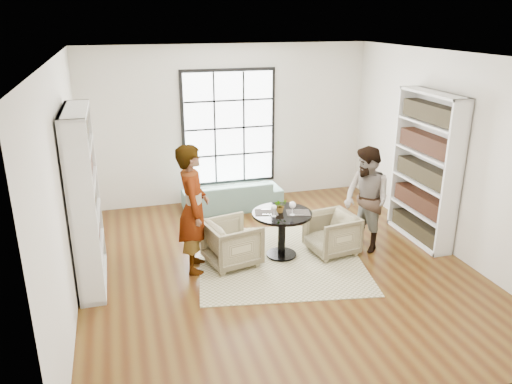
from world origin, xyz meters
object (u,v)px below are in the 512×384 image
object	(u,v)px
armchair_right	(332,234)
person_left	(193,209)
person_right	(366,200)
flower_centerpiece	(280,205)
armchair_left	(232,243)
pedestal_table	(282,225)
wine_glass_left	(274,208)
sofa	(232,195)
wine_glass_right	(293,205)

from	to	relation	value
armchair_right	person_left	bearing A→B (deg)	-99.67
person_left	person_right	size ratio (longest dim) A/B	1.13
flower_centerpiece	armchair_left	bearing A→B (deg)	-175.43
pedestal_table	armchair_right	xyz separation A→B (m)	(0.78, -0.10, -0.20)
pedestal_table	person_right	world-z (taller)	person_right
person_left	wine_glass_left	xyz separation A→B (m)	(1.16, -0.08, -0.08)
person_left	wine_glass_left	bearing A→B (deg)	-84.87
pedestal_table	armchair_right	distance (m)	0.81
wine_glass_left	sofa	bearing A→B (deg)	92.44
wine_glass_right	flower_centerpiece	world-z (taller)	wine_glass_right
person_left	wine_glass_right	size ratio (longest dim) A/B	8.58
armchair_right	sofa	bearing A→B (deg)	-163.11
sofa	wine_glass_right	world-z (taller)	wine_glass_right
wine_glass_left	pedestal_table	bearing A→B (deg)	32.98
wine_glass_right	armchair_right	bearing A→B (deg)	3.85
sofa	wine_glass_right	size ratio (longest dim) A/B	8.48
armchair_right	person_right	distance (m)	0.74
flower_centerpiece	armchair_right	bearing A→B (deg)	-8.86
armchair_right	flower_centerpiece	xyz separation A→B (m)	(-0.80, 0.12, 0.50)
wine_glass_right	flower_centerpiece	bearing A→B (deg)	127.82
pedestal_table	flower_centerpiece	distance (m)	0.30
flower_centerpiece	pedestal_table	bearing A→B (deg)	-53.87
armchair_left	person_right	distance (m)	2.16
person_right	wine_glass_right	distance (m)	1.22
pedestal_table	flower_centerpiece	size ratio (longest dim) A/B	4.20
armchair_right	wine_glass_left	distance (m)	1.08
sofa	wine_glass_left	xyz separation A→B (m)	(0.10, -2.26, 0.58)
pedestal_table	person_right	xyz separation A→B (m)	(1.33, -0.10, 0.30)
armchair_left	person_left	bearing A→B (deg)	77.36
sofa	armchair_left	distance (m)	2.25
sofa	armchair_left	bearing A→B (deg)	75.03
person_right	wine_glass_left	distance (m)	1.49
person_right	wine_glass_left	size ratio (longest dim) A/B	9.00
armchair_left	person_left	xyz separation A→B (m)	(-0.55, 0.00, 0.59)
wine_glass_left	flower_centerpiece	xyz separation A→B (m)	(0.14, 0.14, -0.02)
person_left	wine_glass_left	size ratio (longest dim) A/B	10.21
sofa	flower_centerpiece	bearing A→B (deg)	94.70
armchair_right	person_left	distance (m)	2.19
person_right	wine_glass_right	xyz separation A→B (m)	(-1.22, -0.05, 0.05)
armchair_right	wine_glass_left	xyz separation A→B (m)	(-0.94, -0.01, 0.53)
wine_glass_left	wine_glass_right	world-z (taller)	wine_glass_right
pedestal_table	armchair_right	bearing A→B (deg)	-6.96
pedestal_table	wine_glass_right	world-z (taller)	wine_glass_right
person_right	pedestal_table	bearing A→B (deg)	-106.29
person_right	armchair_right	bearing A→B (deg)	-102.20
armchair_right	pedestal_table	bearing A→B (deg)	-104.87
pedestal_table	armchair_left	xyz separation A→B (m)	(-0.77, -0.03, -0.19)
armchair_left	flower_centerpiece	xyz separation A→B (m)	(0.75, 0.06, 0.49)
sofa	armchair_left	size ratio (longest dim) A/B	2.49
sofa	person_left	xyz separation A→B (m)	(-1.07, -2.18, 0.66)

